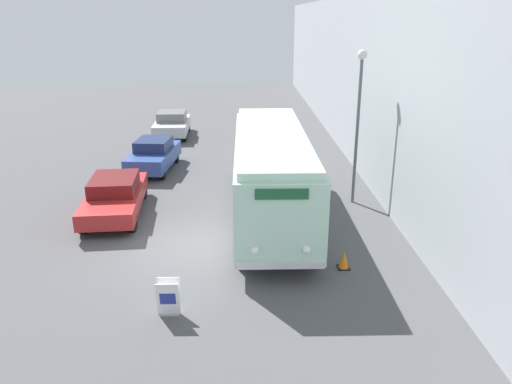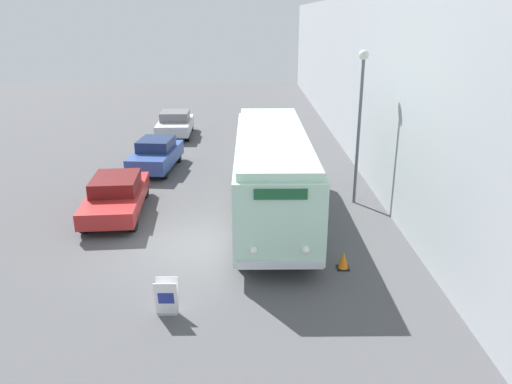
% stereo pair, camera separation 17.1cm
% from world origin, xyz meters
% --- Properties ---
extents(ground_plane, '(80.00, 80.00, 0.00)m').
position_xyz_m(ground_plane, '(0.00, 0.00, 0.00)').
color(ground_plane, '#4C4C4F').
extents(building_wall_right, '(0.30, 60.00, 7.99)m').
position_xyz_m(building_wall_right, '(7.22, 10.00, 4.00)').
color(building_wall_right, '#9EA3A8').
rests_on(building_wall_right, ground_plane).
extents(vintage_bus, '(2.51, 10.07, 3.14)m').
position_xyz_m(vintage_bus, '(2.70, 2.40, 1.80)').
color(vintage_bus, black).
rests_on(vintage_bus, ground_plane).
extents(sign_board, '(0.56, 0.35, 0.94)m').
position_xyz_m(sign_board, '(-0.14, -3.89, 0.45)').
color(sign_board, gray).
rests_on(sign_board, ground_plane).
extents(streetlamp, '(0.36, 0.36, 5.82)m').
position_xyz_m(streetlamp, '(6.02, 3.86, 3.83)').
color(streetlamp, '#595E60').
rests_on(streetlamp, ground_plane).
extents(parked_car_near, '(2.25, 4.85, 1.41)m').
position_xyz_m(parked_car_near, '(-3.03, 2.80, 0.73)').
color(parked_car_near, black).
rests_on(parked_car_near, ground_plane).
extents(parked_car_mid, '(2.12, 4.29, 1.48)m').
position_xyz_m(parked_car_mid, '(-2.55, 8.46, 0.75)').
color(parked_car_mid, black).
rests_on(parked_car_mid, ground_plane).
extents(parked_car_far, '(2.06, 4.24, 1.49)m').
position_xyz_m(parked_car_far, '(-2.65, 15.60, 0.76)').
color(parked_car_far, black).
rests_on(parked_car_far, ground_plane).
extents(traffic_cone, '(0.36, 0.36, 0.52)m').
position_xyz_m(traffic_cone, '(4.62, -1.61, 0.25)').
color(traffic_cone, black).
rests_on(traffic_cone, ground_plane).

